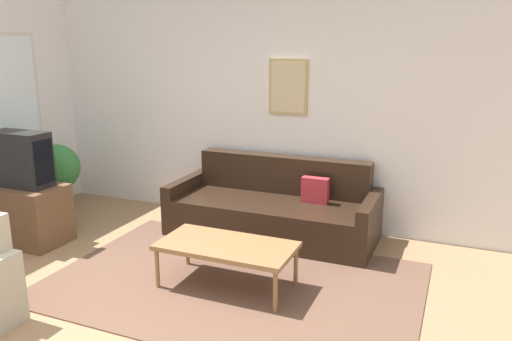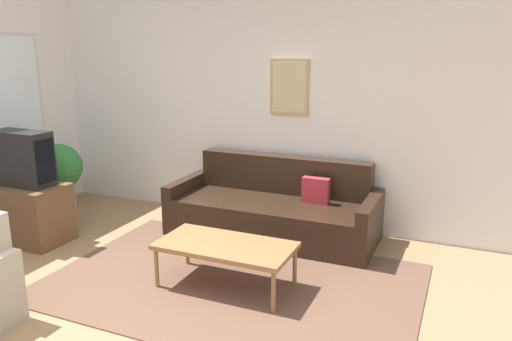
% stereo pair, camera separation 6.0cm
% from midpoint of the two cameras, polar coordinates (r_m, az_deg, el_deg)
% --- Properties ---
extents(ground_plane, '(16.00, 16.00, 0.00)m').
position_cam_midpoint_polar(ground_plane, '(3.88, -17.07, -17.42)').
color(ground_plane, '#997551').
extents(area_rug, '(3.12, 2.08, 0.01)m').
position_cam_midpoint_polar(area_rug, '(4.41, -2.33, -12.65)').
color(area_rug, brown).
rests_on(area_rug, ground_plane).
extents(wall_back, '(8.00, 0.09, 2.70)m').
position_cam_midpoint_polar(wall_back, '(5.71, 0.08, 7.69)').
color(wall_back, silver).
rests_on(wall_back, ground_plane).
extents(couch, '(2.18, 0.90, 0.81)m').
position_cam_midpoint_polar(couch, '(5.36, 2.47, -4.55)').
color(couch, black).
rests_on(couch, ground_plane).
extents(coffee_table, '(1.13, 0.57, 0.39)m').
position_cam_midpoint_polar(coffee_table, '(4.21, -3.08, -8.76)').
color(coffee_table, olive).
rests_on(coffee_table, ground_plane).
extents(tv_stand, '(0.81, 0.51, 0.61)m').
position_cam_midpoint_polar(tv_stand, '(5.69, -24.32, -4.43)').
color(tv_stand, brown).
rests_on(tv_stand, ground_plane).
extents(tv, '(0.64, 0.28, 0.56)m').
position_cam_midpoint_polar(tv, '(5.54, -24.90, 1.27)').
color(tv, black).
rests_on(tv, tv_stand).
extents(potted_plant_tall, '(0.75, 0.75, 1.13)m').
position_cam_midpoint_polar(potted_plant_tall, '(5.95, -25.04, 0.48)').
color(potted_plant_tall, '#935638').
rests_on(potted_plant_tall, ground_plane).
extents(potted_plant_by_window, '(0.55, 0.55, 0.85)m').
position_cam_midpoint_polar(potted_plant_by_window, '(6.45, -21.32, 0.03)').
color(potted_plant_by_window, beige).
rests_on(potted_plant_by_window, ground_plane).
extents(potted_plant_small, '(0.57, 0.57, 0.87)m').
position_cam_midpoint_polar(potted_plant_small, '(6.12, -24.88, -0.77)').
color(potted_plant_small, '#383D42').
rests_on(potted_plant_small, ground_plane).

